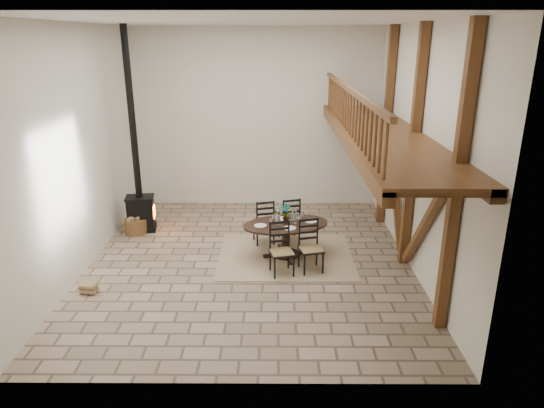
{
  "coord_description": "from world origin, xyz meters",
  "views": [
    {
      "loc": [
        0.54,
        -9.74,
        4.73
      ],
      "look_at": [
        0.48,
        0.4,
        1.21
      ],
      "focal_mm": 32.0,
      "sensor_mm": 36.0,
      "label": 1
    }
  ],
  "objects_px": {
    "wood_stove": "(139,189)",
    "log_stack": "(89,288)",
    "log_basket": "(136,225)",
    "dining_table": "(286,238)"
  },
  "relations": [
    {
      "from": "log_basket",
      "to": "wood_stove",
      "type": "bearing_deg",
      "value": 64.07
    },
    {
      "from": "log_basket",
      "to": "log_stack",
      "type": "height_order",
      "value": "log_basket"
    },
    {
      "from": "dining_table",
      "to": "log_stack",
      "type": "relative_size",
      "value": 6.91
    },
    {
      "from": "dining_table",
      "to": "log_basket",
      "type": "distance_m",
      "value": 4.0
    },
    {
      "from": "log_basket",
      "to": "log_stack",
      "type": "xyz_separation_m",
      "value": [
        -0.09,
        -3.05,
        -0.1
      ]
    },
    {
      "from": "wood_stove",
      "to": "log_basket",
      "type": "height_order",
      "value": "wood_stove"
    },
    {
      "from": "dining_table",
      "to": "wood_stove",
      "type": "relative_size",
      "value": 0.47
    },
    {
      "from": "wood_stove",
      "to": "log_stack",
      "type": "xyz_separation_m",
      "value": [
        -0.19,
        -3.25,
        -1.01
      ]
    },
    {
      "from": "dining_table",
      "to": "log_stack",
      "type": "bearing_deg",
      "value": -170.24
    },
    {
      "from": "dining_table",
      "to": "log_basket",
      "type": "xyz_separation_m",
      "value": [
        -3.76,
        1.34,
        -0.25
      ]
    }
  ]
}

